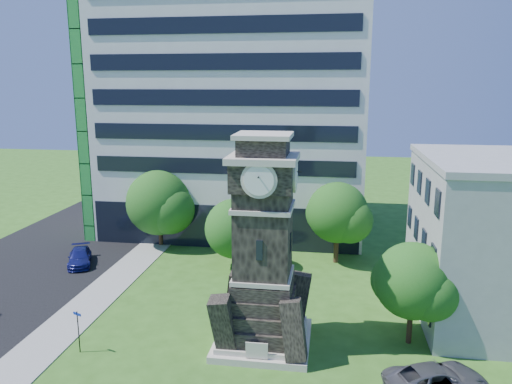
% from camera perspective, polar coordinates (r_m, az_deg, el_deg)
% --- Properties ---
extents(ground, '(160.00, 160.00, 0.00)m').
position_cam_1_polar(ground, '(29.23, -5.91, -18.23)').
color(ground, '#315D1A').
rests_on(ground, ground).
extents(sidewalk, '(3.00, 70.00, 0.06)m').
position_cam_1_polar(sidewalk, '(36.57, -18.75, -12.23)').
color(sidewalk, gray).
rests_on(sidewalk, ground).
extents(clock_tower, '(5.40, 5.40, 12.22)m').
position_cam_1_polar(clock_tower, '(28.21, 0.84, -7.46)').
color(clock_tower, beige).
rests_on(clock_tower, ground).
extents(office_tall, '(26.20, 15.11, 28.60)m').
position_cam_1_polar(office_tall, '(51.09, -2.41, 11.66)').
color(office_tall, white).
rests_on(office_tall, ground).
extents(car_street_north, '(3.40, 4.68, 1.26)m').
position_cam_1_polar(car_street_north, '(44.42, -19.50, -7.04)').
color(car_street_north, navy).
rests_on(car_street_north, ground).
extents(car_east_lot, '(5.59, 4.01, 1.41)m').
position_cam_1_polar(car_east_lot, '(27.41, 19.93, -19.51)').
color(car_east_lot, '#525257').
rests_on(car_east_lot, ground).
extents(street_sign, '(0.59, 0.06, 2.47)m').
position_cam_1_polar(street_sign, '(30.44, -19.66, -14.32)').
color(street_sign, black).
rests_on(street_sign, ground).
extents(tree_nw, '(6.61, 6.01, 7.11)m').
position_cam_1_polar(tree_nw, '(46.63, -10.90, -1.39)').
color(tree_nw, '#332114').
rests_on(tree_nw, ground).
extents(tree_nc, '(5.31, 4.82, 5.85)m').
position_cam_1_polar(tree_nc, '(40.09, -2.34, -4.38)').
color(tree_nc, '#332114').
rests_on(tree_nc, ground).
extents(tree_ne, '(5.58, 5.07, 6.88)m').
position_cam_1_polar(tree_ne, '(41.91, 9.37, -2.56)').
color(tree_ne, '#332114').
rests_on(tree_ne, ground).
extents(tree_east, '(4.86, 4.41, 6.06)m').
position_cam_1_polar(tree_east, '(30.19, 17.58, -9.91)').
color(tree_east, '#332114').
rests_on(tree_east, ground).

